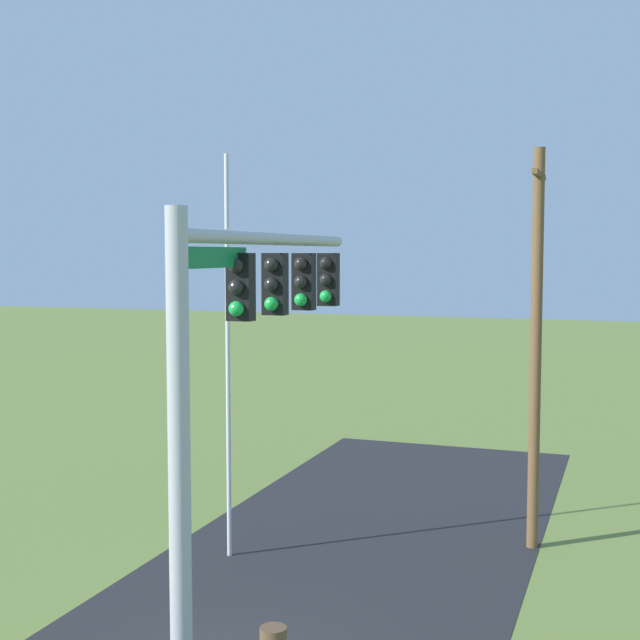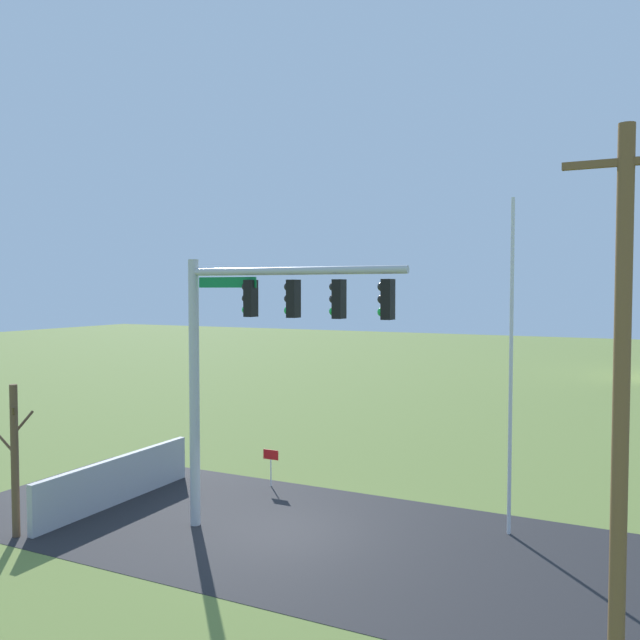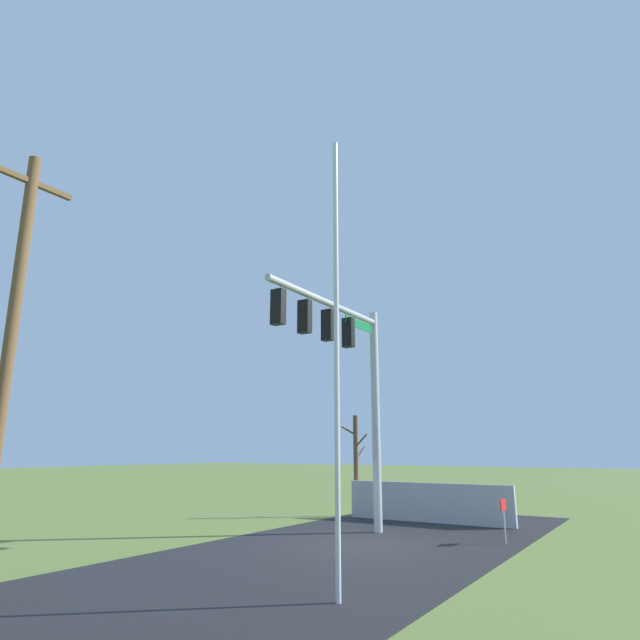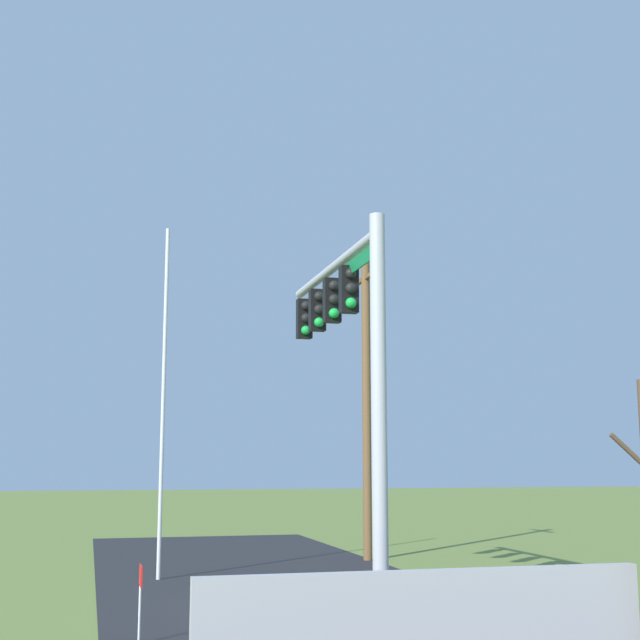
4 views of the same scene
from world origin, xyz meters
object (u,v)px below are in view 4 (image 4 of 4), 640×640
(signal_mast, at_px, (348,341))
(utility_pole, at_px, (367,400))
(open_sign, at_px, (140,585))
(flagpole, at_px, (163,399))

(signal_mast, distance_m, utility_pole, 9.44)
(signal_mast, distance_m, open_sign, 6.23)
(signal_mast, height_order, utility_pole, utility_pole)
(flagpole, bearing_deg, open_sign, -6.44)
(flagpole, distance_m, utility_pole, 6.95)
(signal_mast, relative_size, flagpole, 0.82)
(signal_mast, xyz_separation_m, utility_pole, (-8.87, 3.17, -0.53))
(utility_pole, relative_size, open_sign, 7.47)
(signal_mast, height_order, flagpole, flagpole)
(utility_pole, bearing_deg, open_sign, -33.88)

